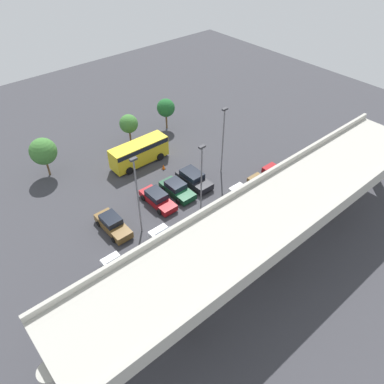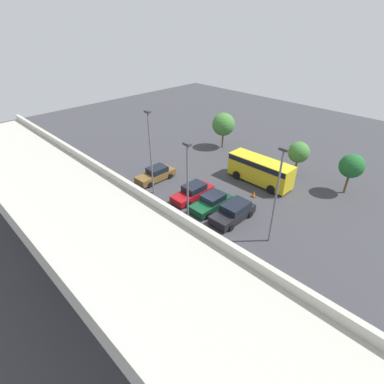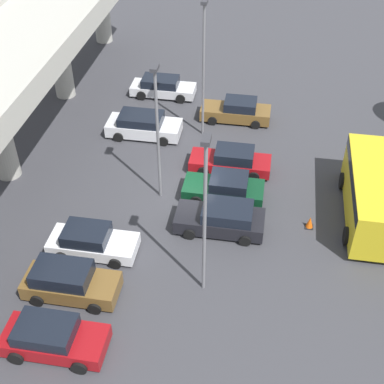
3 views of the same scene
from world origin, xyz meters
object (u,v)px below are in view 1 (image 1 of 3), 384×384
(parked_car_2, at_px, (249,196))
(lamp_post_near_aisle, at_px, (137,192))
(shuttle_bus, at_px, (139,151))
(tree_front_right, at_px, (43,151))
(parked_car_1, at_px, (267,185))
(parked_car_6, at_px, (171,243))
(lamp_post_mid_lot, at_px, (223,137))
(tree_front_left, at_px, (166,108))
(parked_car_5, at_px, (157,199))
(parked_car_8, at_px, (122,272))
(parked_car_4, at_px, (177,189))
(traffic_cone, at_px, (164,167))
(parked_car_3, at_px, (194,179))
(lamp_post_by_overpass, at_px, (201,174))
(parked_car_0, at_px, (282,174))
(tree_front_centre, at_px, (129,124))
(parked_car_7, at_px, (113,224))

(parked_car_2, relative_size, lamp_post_near_aisle, 0.50)
(shuttle_bus, bearing_deg, tree_front_right, 152.60)
(parked_car_1, bearing_deg, parked_car_6, 89.11)
(tree_front_right, bearing_deg, lamp_post_mid_lot, 141.27)
(shuttle_bus, relative_size, tree_front_left, 1.68)
(tree_front_left, bearing_deg, lamp_post_near_aisle, 45.40)
(parked_car_5, height_order, parked_car_8, parked_car_5)
(parked_car_2, relative_size, tree_front_right, 0.90)
(parked_car_1, xyz_separation_m, shuttle_bus, (7.91, -14.10, 0.92))
(parked_car_4, xyz_separation_m, parked_car_6, (5.59, 6.09, 0.05))
(lamp_post_mid_lot, distance_m, traffic_cone, 8.50)
(parked_car_8, height_order, tree_front_right, tree_front_right)
(parked_car_3, height_order, lamp_post_mid_lot, lamp_post_mid_lot)
(lamp_post_by_overpass, relative_size, tree_front_right, 1.63)
(parked_car_3, bearing_deg, parked_car_6, -52.80)
(lamp_post_mid_lot, bearing_deg, parked_car_0, 127.16)
(parked_car_0, xyz_separation_m, parked_car_3, (8.54, -6.12, 0.04))
(parked_car_3, bearing_deg, tree_front_left, 155.99)
(parked_car_8, xyz_separation_m, tree_front_centre, (-13.14, -18.70, 2.10))
(lamp_post_by_overpass, bearing_deg, parked_car_7, -21.18)
(parked_car_7, height_order, lamp_post_by_overpass, lamp_post_by_overpass)
(lamp_post_by_overpass, relative_size, tree_front_centre, 2.00)
(parked_car_5, relative_size, parked_car_7, 1.02)
(lamp_post_near_aisle, height_order, tree_front_right, lamp_post_near_aisle)
(parked_car_1, xyz_separation_m, tree_front_centre, (6.08, -19.04, 2.00))
(parked_car_7, xyz_separation_m, tree_front_right, (0.98, -13.07, 2.66))
(tree_front_right, bearing_deg, parked_car_8, 85.33)
(parked_car_8, relative_size, tree_front_right, 0.95)
(tree_front_left, bearing_deg, parked_car_7, 37.32)
(parked_car_3, xyz_separation_m, parked_car_5, (5.30, 0.08, -0.05))
(lamp_post_by_overpass, height_order, traffic_cone, lamp_post_by_overpass)
(parked_car_6, bearing_deg, lamp_post_by_overpass, -67.89)
(parked_car_3, xyz_separation_m, parked_car_8, (13.66, 6.11, -0.06))
(parked_car_6, xyz_separation_m, lamp_post_by_overpass, (-5.99, -2.43, 3.98))
(lamp_post_by_overpass, bearing_deg, lamp_post_mid_lot, -151.60)
(lamp_post_mid_lot, distance_m, lamp_post_by_overpass, 7.27)
(parked_car_0, relative_size, shuttle_bus, 0.59)
(parked_car_7, bearing_deg, tree_front_right, -175.70)
(tree_front_centre, bearing_deg, parked_car_7, 50.62)
(parked_car_3, xyz_separation_m, parked_car_7, (11.14, 0.35, -0.04))
(parked_car_7, xyz_separation_m, lamp_post_near_aisle, (-2.11, 2.05, 4.47))
(shuttle_bus, bearing_deg, lamp_post_by_overpass, -89.39)
(parked_car_4, height_order, lamp_post_mid_lot, lamp_post_mid_lot)
(shuttle_bus, xyz_separation_m, lamp_post_near_aisle, (6.68, 10.05, 3.47))
(parked_car_2, bearing_deg, parked_car_5, 52.17)
(traffic_cone, bearing_deg, parked_car_5, 47.12)
(parked_car_4, distance_m, tree_front_right, 16.22)
(parked_car_7, xyz_separation_m, tree_front_centre, (-10.62, -12.94, 2.08))
(parked_car_5, relative_size, tree_front_centre, 1.20)
(shuttle_bus, bearing_deg, lamp_post_near_aisle, -123.63)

